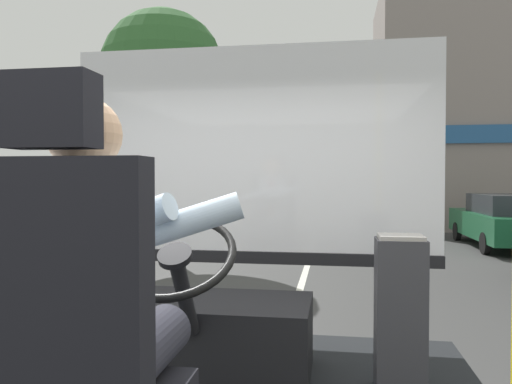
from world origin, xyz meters
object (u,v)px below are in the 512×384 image
at_px(steering_console, 206,334).
at_px(fare_box, 400,314).
at_px(parked_car_green, 508,220).
at_px(parked_car_white, 429,203).
at_px(driver_seat, 75,369).
at_px(parked_car_charcoal, 443,210).
at_px(bus_driver, 97,286).

relative_size(steering_console, fare_box, 1.42).
xyz_separation_m(parked_car_green, parked_car_white, (-0.09, 10.45, -0.04)).
bearing_deg(driver_seat, steering_console, 90.00).
xyz_separation_m(driver_seat, fare_box, (0.99, 1.28, -0.16)).
height_order(steering_console, parked_car_white, steering_console).
distance_m(parked_car_charcoal, parked_car_white, 4.96).
height_order(parked_car_green, parked_car_white, parked_car_green).
xyz_separation_m(driver_seat, parked_car_green, (5.18, 12.57, -0.59)).
bearing_deg(fare_box, parked_car_white, 79.31).
distance_m(driver_seat, parked_car_charcoal, 18.70).
bearing_deg(steering_console, bus_driver, -90.00).
relative_size(driver_seat, parked_car_charcoal, 0.32).
relative_size(fare_box, parked_car_white, 0.19).
relative_size(bus_driver, parked_car_white, 0.20).
bearing_deg(fare_box, driver_seat, -127.61).
distance_m(driver_seat, steering_console, 1.36).
bearing_deg(parked_car_green, parked_car_white, 90.49).
height_order(driver_seat, parked_car_green, driver_seat).
height_order(bus_driver, fare_box, bus_driver).
bearing_deg(parked_car_charcoal, driver_seat, -104.56).
relative_size(fare_box, parked_car_green, 0.18).
bearing_deg(bus_driver, parked_car_charcoal, 75.34).
xyz_separation_m(bus_driver, parked_car_green, (5.18, 12.45, -0.79)).
height_order(fare_box, parked_car_green, fare_box).
height_order(fare_box, parked_car_charcoal, fare_box).
height_order(fare_box, parked_car_white, fare_box).
bearing_deg(fare_box, bus_driver, -130.35).
height_order(bus_driver, parked_car_white, bus_driver).
distance_m(bus_driver, parked_car_white, 23.48).
bearing_deg(driver_seat, fare_box, 52.39).
xyz_separation_m(driver_seat, parked_car_white, (5.09, 23.03, -0.63)).
bearing_deg(parked_car_green, bus_driver, -112.58).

